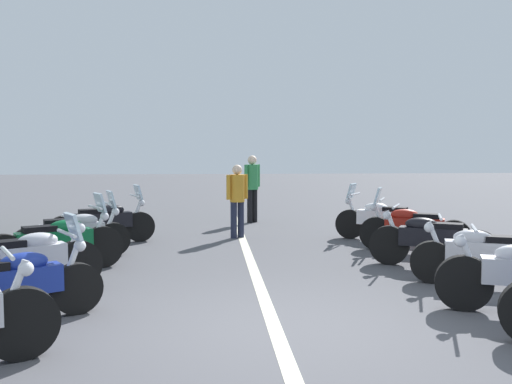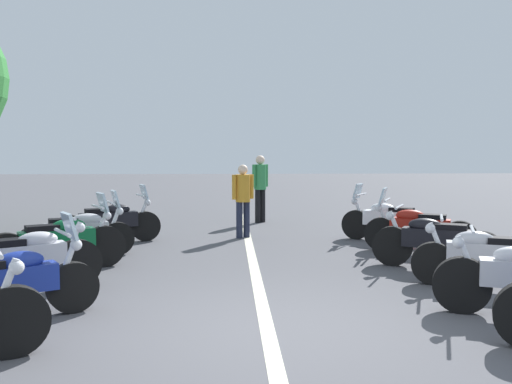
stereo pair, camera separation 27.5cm
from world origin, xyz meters
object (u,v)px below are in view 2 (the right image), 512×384
(bystander_0, at_px, (260,183))
(bystander_1, at_px, (243,195))
(motorcycle_left_row_1, at_px, (6,283))
(motorcycle_left_row_4, at_px, (79,233))
(motorcycle_right_row_5, at_px, (389,220))
(motorcycle_right_row_4, at_px, (418,228))
(motorcycle_left_row_2, at_px, (25,260))
(motorcycle_left_row_3, at_px, (59,242))
(motorcycle_left_row_5, at_px, (110,221))
(motorcycle_right_row_2, at_px, (486,256))
(motorcycle_right_row_3, at_px, (435,241))

(bystander_0, xyz_separation_m, bystander_1, (-2.55, 0.52, -0.12))
(motorcycle_left_row_1, xyz_separation_m, motorcycle_left_row_4, (3.69, 0.22, 0.00))
(motorcycle_left_row_1, relative_size, motorcycle_right_row_5, 1.00)
(motorcycle_right_row_4, distance_m, bystander_1, 3.79)
(motorcycle_left_row_2, relative_size, motorcycle_left_row_3, 0.94)
(motorcycle_left_row_3, distance_m, motorcycle_left_row_5, 2.63)
(motorcycle_right_row_4, distance_m, motorcycle_right_row_5, 1.26)
(motorcycle_right_row_4, bearing_deg, motorcycle_left_row_1, 57.45)
(motorcycle_right_row_2, bearing_deg, motorcycle_right_row_5, -66.21)
(motorcycle_left_row_4, height_order, motorcycle_right_row_4, motorcycle_right_row_4)
(motorcycle_left_row_2, bearing_deg, motorcycle_left_row_5, 55.28)
(motorcycle_left_row_1, bearing_deg, motorcycle_left_row_3, 63.39)
(motorcycle_left_row_4, distance_m, motorcycle_right_row_5, 6.20)
(motorcycle_left_row_2, relative_size, motorcycle_right_row_2, 0.94)
(motorcycle_left_row_3, distance_m, motorcycle_right_row_5, 6.54)
(motorcycle_left_row_3, height_order, bystander_1, bystander_1)
(motorcycle_right_row_4, bearing_deg, bystander_1, -6.57)
(motorcycle_left_row_5, height_order, motorcycle_right_row_2, motorcycle_left_row_5)
(motorcycle_left_row_5, relative_size, motorcycle_right_row_4, 1.06)
(motorcycle_left_row_4, distance_m, motorcycle_left_row_5, 1.53)
(motorcycle_left_row_1, relative_size, motorcycle_right_row_4, 0.97)
(bystander_0, bearing_deg, motorcycle_left_row_2, 115.94)
(motorcycle_left_row_3, relative_size, bystander_1, 1.22)
(motorcycle_right_row_5, bearing_deg, bystander_0, -19.62)
(motorcycle_right_row_2, height_order, bystander_0, bystander_0)
(motorcycle_right_row_2, relative_size, motorcycle_right_row_3, 1.05)
(motorcycle_left_row_4, xyz_separation_m, motorcycle_right_row_2, (-2.46, -6.23, -0.01))
(motorcycle_left_row_4, relative_size, motorcycle_right_row_4, 1.00)
(motorcycle_left_row_4, relative_size, motorcycle_left_row_5, 0.94)
(bystander_1, bearing_deg, motorcycle_left_row_5, 74.93)
(motorcycle_left_row_4, height_order, motorcycle_right_row_3, motorcycle_left_row_4)
(motorcycle_left_row_5, bearing_deg, motorcycle_left_row_3, -117.93)
(motorcycle_right_row_2, bearing_deg, motorcycle_left_row_1, 32.34)
(motorcycle_right_row_2, distance_m, motorcycle_right_row_4, 2.64)
(motorcycle_left_row_1, distance_m, motorcycle_right_row_5, 7.74)
(motorcycle_left_row_3, distance_m, motorcycle_right_row_2, 6.38)
(motorcycle_left_row_1, bearing_deg, motorcycle_right_row_5, 10.00)
(motorcycle_left_row_5, xyz_separation_m, motorcycle_right_row_2, (-3.98, -6.00, -0.02))
(bystander_0, relative_size, bystander_1, 1.11)
(motorcycle_left_row_1, height_order, motorcycle_left_row_3, motorcycle_left_row_3)
(motorcycle_left_row_1, distance_m, motorcycle_left_row_2, 1.25)
(bystander_0, height_order, bystander_1, bystander_0)
(motorcycle_left_row_5, bearing_deg, motorcycle_right_row_3, -48.48)
(motorcycle_left_row_3, bearing_deg, motorcycle_left_row_5, 55.55)
(motorcycle_left_row_4, bearing_deg, motorcycle_right_row_3, -34.21)
(motorcycle_right_row_2, height_order, bystander_1, bystander_1)
(bystander_1, bearing_deg, motorcycle_left_row_3, 109.82)
(motorcycle_left_row_5, xyz_separation_m, bystander_1, (0.60, -2.75, 0.47))
(motorcycle_left_row_2, height_order, motorcycle_right_row_3, motorcycle_left_row_2)
(motorcycle_left_row_2, relative_size, bystander_1, 1.15)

